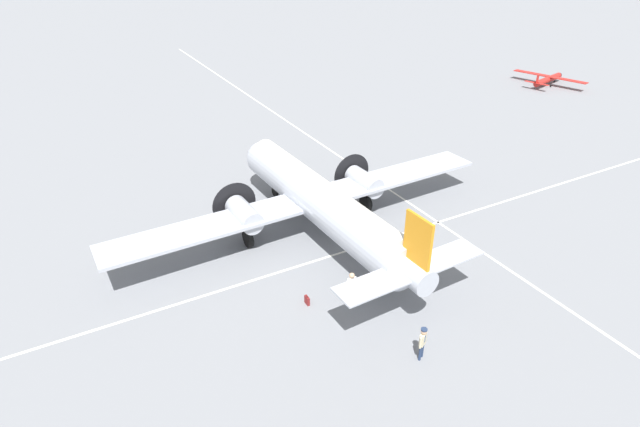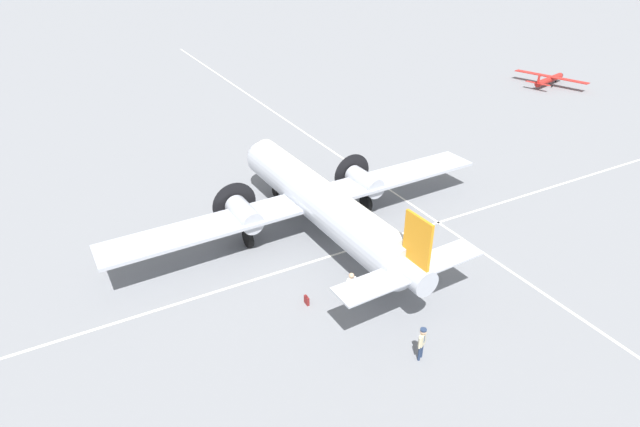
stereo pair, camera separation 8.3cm
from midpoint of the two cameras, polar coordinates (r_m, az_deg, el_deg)
name	(u,v)px [view 2 (the right image)]	position (r m, az deg, el deg)	size (l,w,h in m)	color
ground_plane	(320,236)	(30.50, 0.08, -2.54)	(300.00, 300.00, 0.00)	slate
apron_line_eastwest	(416,208)	(34.18, 11.02, 0.66)	(120.00, 0.16, 0.01)	silver
apron_line_northsouth	(338,253)	(28.87, 2.21, -4.58)	(0.16, 120.00, 0.01)	silver
airliner_main	(317,198)	(29.58, -0.29, 1.77)	(18.40, 24.93, 5.45)	#ADB2BC
crew_foreground	(422,340)	(22.27, 11.69, -14.00)	(0.38, 0.52, 1.68)	navy
passenger_boarding	(351,284)	(24.80, 3.68, -8.09)	(0.28, 0.59, 1.74)	navy
suitcase_near_door	(307,300)	(25.12, -1.44, -9.89)	(0.38, 0.13, 0.49)	maroon
light_aircraft_distant	(550,79)	(68.18, 24.81, 13.77)	(8.82, 6.70, 1.76)	#B2231E
traffic_cone	(370,231)	(30.65, 5.81, -2.01)	(0.39, 0.39, 0.51)	orange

